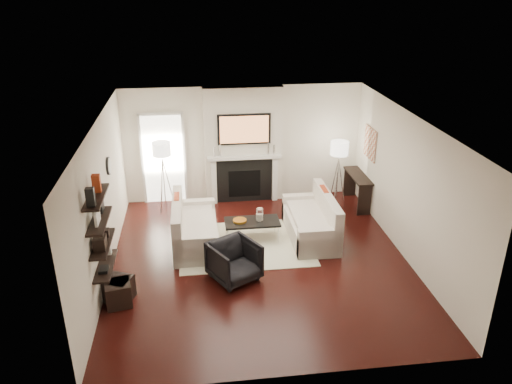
{
  "coord_description": "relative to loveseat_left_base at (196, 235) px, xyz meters",
  "views": [
    {
      "loc": [
        -1.1,
        -8.06,
        4.93
      ],
      "look_at": [
        0.0,
        0.6,
        1.15
      ],
      "focal_mm": 35.0,
      "sensor_mm": 36.0,
      "label": 1
    }
  ],
  "objects": [
    {
      "name": "decor_magfile_a",
      "position": [
        -1.43,
        -2.15,
        1.85
      ],
      "size": [
        0.12,
        0.1,
        0.28
      ],
      "primitive_type": "cube",
      "color": "black",
      "rests_on": "shelf_top"
    },
    {
      "name": "coffee_leg_sw",
      "position": [
        0.64,
        0.26,
        -0.02
      ],
      "size": [
        0.02,
        0.02,
        0.38
      ],
      "primitive_type": "cylinder",
      "color": "silver",
      "rests_on": "floor"
    },
    {
      "name": "lamp_left_post",
      "position": [
        -0.66,
        1.76,
        0.39
      ],
      "size": [
        0.02,
        0.02,
        1.2
      ],
      "primitive_type": "cylinder",
      "color": "silver",
      "rests_on": "floor"
    },
    {
      "name": "shelf_bottom",
      "position": [
        -1.43,
        -1.78,
        0.49
      ],
      "size": [
        0.25,
        1.0,
        0.03
      ],
      "primitive_type": "cube",
      "color": "black",
      "rests_on": "wall_left"
    },
    {
      "name": "coffee_leg_se",
      "position": [
        1.64,
        0.26,
        -0.02
      ],
      "size": [
        0.02,
        0.02,
        0.38
      ],
      "primitive_type": "cylinder",
      "color": "silver",
      "rests_on": "floor"
    },
    {
      "name": "loveseat_left_base",
      "position": [
        0.0,
        0.0,
        0.0
      ],
      "size": [
        0.85,
        1.8,
        0.42
      ],
      "primitive_type": "cube",
      "color": "beige",
      "rests_on": "floor"
    },
    {
      "name": "wall_art",
      "position": [
        3.92,
        1.27,
        1.34
      ],
      "size": [
        0.03,
        0.7,
        0.7
      ],
      "primitive_type": "cube",
      "color": "tan",
      "rests_on": "wall_right"
    },
    {
      "name": "candlestick_r_short",
      "position": [
        1.87,
        1.92,
        1.06
      ],
      "size": [
        0.04,
        0.04,
        0.24
      ],
      "primitive_type": "cylinder",
      "color": "silver",
      "rests_on": "mantel_shelf"
    },
    {
      "name": "lamp_right_leg_a",
      "position": [
        3.35,
        1.31,
        0.39
      ],
      "size": [
        0.25,
        0.02,
        1.23
      ],
      "primitive_type": "cylinder",
      "rotation": [
        0.18,
        0.0,
        4.71
      ],
      "color": "silver",
      "rests_on": "floor"
    },
    {
      "name": "loveseat_left_arm_s",
      "position": [
        0.0,
        0.81,
        0.09
      ],
      "size": [
        0.85,
        0.18,
        0.6
      ],
      "primitive_type": "cube",
      "color": "beige",
      "rests_on": "floor"
    },
    {
      "name": "tv_screen",
      "position": [
        1.19,
        1.9,
        1.57
      ],
      "size": [
        1.1,
        0.0,
        0.62
      ],
      "primitive_type": "cube",
      "color": "#BF723F",
      "rests_on": "tv_body"
    },
    {
      "name": "door_trim_top",
      "position": [
        -0.66,
        2.18,
        1.92
      ],
      "size": [
        1.02,
        0.06,
        0.06
      ],
      "primitive_type": "cube",
      "color": "white",
      "rests_on": "wall_back"
    },
    {
      "name": "firebox",
      "position": [
        1.19,
        1.95,
        0.24
      ],
      "size": [
        0.75,
        0.02,
        0.65
      ],
      "primitive_type": "cube",
      "color": "black",
      "rests_on": "floor"
    },
    {
      "name": "loveseat_left_arm_n",
      "position": [
        0.0,
        -0.81,
        0.09
      ],
      "size": [
        0.85,
        0.18,
        0.6
      ],
      "primitive_type": "cube",
      "color": "beige",
      "rests_on": "floor"
    },
    {
      "name": "lamp_left_leg_b",
      "position": [
        -0.72,
        1.86,
        0.39
      ],
      "size": [
        0.14,
        0.22,
        1.23
      ],
      "primitive_type": "cylinder",
      "rotation": [
        0.18,
        0.0,
        0.52
      ],
      "color": "silver",
      "rests_on": "floor"
    },
    {
      "name": "rug",
      "position": [
        0.98,
        -0.15,
        -0.2
      ],
      "size": [
        2.6,
        2.0,
        0.01
      ],
      "primitive_type": "cube",
      "color": "beige",
      "rests_on": "floor"
    },
    {
      "name": "candlestick_l_tall",
      "position": [
        0.64,
        1.92,
        1.09
      ],
      "size": [
        0.04,
        0.04,
        0.3
      ],
      "primitive_type": "cylinder",
      "color": "silver",
      "rests_on": "mantel_shelf"
    },
    {
      "name": "room_envelope",
      "position": [
        1.19,
        -0.78,
        1.14
      ],
      "size": [
        6.0,
        6.0,
        6.0
      ],
      "color": "black",
      "rests_on": "ground"
    },
    {
      "name": "coffee_leg_ne",
      "position": [
        1.64,
        -0.18,
        -0.02
      ],
      "size": [
        0.02,
        0.02,
        0.38
      ],
      "primitive_type": "cylinder",
      "color": "silver",
      "rests_on": "floor"
    },
    {
      "name": "loveseat_right_back",
      "position": [
        2.66,
        0.0,
        0.32
      ],
      "size": [
        0.18,
        1.8,
        0.8
      ],
      "primitive_type": "cube",
      "color": "beige",
      "rests_on": "floor"
    },
    {
      "name": "loveseat_left_back",
      "position": [
        -0.33,
        0.0,
        0.32
      ],
      "size": [
        0.18,
        1.8,
        0.8
      ],
      "primitive_type": "cube",
      "color": "beige",
      "rests_on": "floor"
    },
    {
      "name": "console_leg_n",
      "position": [
        3.76,
        0.86,
        0.14
      ],
      "size": [
        0.3,
        0.04,
        0.71
      ],
      "primitive_type": "cube",
      "color": "black",
      "rests_on": "floor"
    },
    {
      "name": "lamp_left_shade",
      "position": [
        -0.66,
        1.76,
        1.24
      ],
      "size": [
        0.4,
        0.4,
        0.3
      ],
      "primitive_type": "cylinder",
      "color": "white",
      "rests_on": "lamp_left_post"
    },
    {
      "name": "hurricane_glass",
      "position": [
        1.29,
        0.04,
        0.35
      ],
      "size": [
        0.14,
        0.14,
        0.25
      ],
      "primitive_type": "cylinder",
      "color": "white",
      "rests_on": "coffee_table"
    },
    {
      "name": "pillow_left_orange",
      "position": [
        -0.33,
        0.3,
        0.52
      ],
      "size": [
        0.1,
        0.42,
        0.42
      ],
      "primitive_type": "cube",
      "color": "#9B2F13",
      "rests_on": "loveseat_left_cushion"
    },
    {
      "name": "lamp_right_leg_c",
      "position": [
        3.18,
        1.22,
        0.39
      ],
      "size": [
        0.14,
        0.22,
        1.23
      ],
      "primitive_type": "cylinder",
      "rotation": [
        0.18,
        0.0,
        2.62
      ],
      "color": "silver",
      "rests_on": "floor"
    },
    {
      "name": "loveseat_right_base",
      "position": [
        2.33,
        0.0,
        0.0
      ],
      "size": [
        0.85,
        1.8,
        0.42
      ],
      "primitive_type": "cube",
      "color": "beige",
      "rests_on": "floor"
    },
    {
      "name": "door_trim_r",
      "position": [
        -0.18,
        2.18,
        0.84
      ],
      "size": [
        0.06,
        0.06,
        2.16
      ],
      "primitive_type": "cube",
      "color": "white",
      "rests_on": "floor"
    },
    {
      "name": "hallway_panel",
      "position": [
        -0.66,
        2.2,
        0.84
      ],
      "size": [
        0.9,
        0.02,
        2.1
      ],
      "primitive_type": "cube",
      "color": "white",
      "rests_on": "floor"
    },
    {
      "name": "door_trim_l",
      "position": [
        -1.14,
        2.18,
        0.84
      ],
      "size": [
        0.06,
        0.06,
        2.16
      ],
      "primitive_type": "cube",
      "color": "white",
      "rests_on": "floor"
    },
    {
      "name": "copper_bowl",
      "position": [
        0.89,
        0.04,
        0.24
      ],
      "size": [
        0.27,
        0.27,
        0.05
      ],
      "primitive_type": "cylinder",
      "color": "#A56B1B",
      "rests_on": "coffee_table"
    },
    {
      "name": "loveseat_left_cushion",
      "position": [
        0.05,
        0.0,
        0.26
      ],
      "size": [
        0.63,
        1.44,
        0.1
      ],
      "primitive_type": "cube",
      "color": "beige",
      "rests_on": "loveseat_left_base"
    },
    {
      "name": "shelf_upper",
      "position": [
        -1.43,
        -1.78,
        1.29
      ],
      "size": [
        0.25,
        1.0,
        0.04
      ],
      "primitive_type": "cube",
      "color": "black",
      "rests_on": "wall_left"
    },
    {
      "name": "decor_magfile_b",
      "position": [
        -1.43,
        -1.63,
        1.85
      ],
      "size": [
        0.12,
        0.1,
        0.28
      ],
      "primitive_type": "cube",
      "color": "#9B2F13",
      "rests_on": "shelf_top"
    },
    {
      "name": "clock_rim",
      "position": [
        -1.54,
        0.12,
        1.49
      ],
      "size": [
        0.04,
        0.34,
        0.34
      ],
      "primitive_type": "cylinder",
      "rotation": [
        0.0,
        1.57,
        0.0
      ],
      "color": "black",
      "rests_on": "wall_left"
    },
    {
      "name": "pillow_left_charcoal",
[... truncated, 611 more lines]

